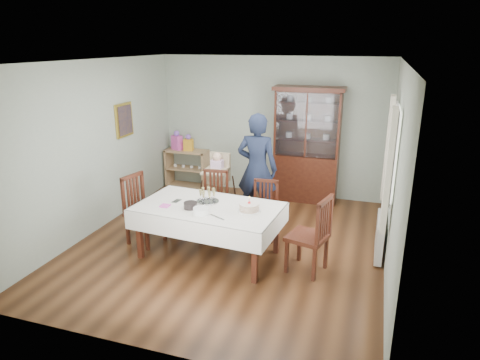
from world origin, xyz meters
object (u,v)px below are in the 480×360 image
at_px(china_cabinet, 307,143).
at_px(chair_far_right, 264,221).
at_px(champagne_tray, 208,198).
at_px(sideboard, 187,168).
at_px(dining_table, 209,231).
at_px(birthday_cake, 249,207).
at_px(high_chair, 218,190).
at_px(chair_end_right, 308,249).
at_px(chair_far_left, 214,213).
at_px(chair_end_left, 145,223).
at_px(gift_bag_pink, 177,141).
at_px(gift_bag_orange, 188,143).
at_px(woman, 257,169).

distance_m(china_cabinet, chair_far_right, 2.09).
bearing_deg(china_cabinet, champagne_tray, -111.01).
height_order(sideboard, chair_far_right, chair_far_right).
bearing_deg(dining_table, birthday_cake, -1.33).
height_order(chair_far_right, high_chair, high_chair).
distance_m(chair_far_right, chair_end_right, 1.18).
relative_size(chair_far_left, chair_end_left, 0.92).
xyz_separation_m(chair_far_right, champagne_tray, (-0.66, -0.68, 0.55)).
distance_m(chair_far_left, gift_bag_pink, 2.49).
relative_size(chair_end_left, gift_bag_orange, 3.11).
distance_m(chair_end_right, woman, 1.90).
bearing_deg(chair_end_right, high_chair, -114.41).
bearing_deg(chair_far_left, dining_table, -79.54).
bearing_deg(champagne_tray, birthday_cake, -13.18).
distance_m(chair_far_right, gift_bag_pink, 3.11).
bearing_deg(high_chair, chair_far_right, -32.96).
relative_size(chair_end_right, birthday_cake, 3.42).
relative_size(chair_far_left, birthday_cake, 3.09).
distance_m(chair_far_left, birthday_cake, 1.34).
distance_m(high_chair, birthday_cake, 1.90).
relative_size(chair_far_left, champagne_tray, 2.98).
bearing_deg(china_cabinet, chair_end_right, -79.36).
relative_size(china_cabinet, chair_end_right, 2.03).
height_order(chair_end_left, birthday_cake, chair_end_left).
xyz_separation_m(chair_far_left, champagne_tray, (0.20, -0.72, 0.53)).
xyz_separation_m(chair_far_right, woman, (-0.28, 0.59, 0.67)).
bearing_deg(chair_end_right, chair_end_left, -77.48).
bearing_deg(champagne_tray, dining_table, -64.89).
height_order(champagne_tray, gift_bag_orange, gift_bag_orange).
relative_size(sideboard, woman, 0.48).
distance_m(china_cabinet, chair_far_left, 2.34).
xyz_separation_m(chair_far_left, birthday_cake, (0.86, -0.88, 0.53)).
relative_size(sideboard, high_chair, 0.80).
bearing_deg(birthday_cake, sideboard, 128.62).
bearing_deg(chair_end_left, champagne_tray, -74.81).
distance_m(china_cabinet, birthday_cake, 2.75).
bearing_deg(sideboard, china_cabinet, -0.49).
relative_size(high_chair, champagne_tray, 3.49).
bearing_deg(high_chair, birthday_cake, -54.45).
relative_size(chair_far_left, high_chair, 0.85).
xyz_separation_m(dining_table, birthday_cake, (0.60, -0.01, 0.43)).
bearing_deg(dining_table, champagne_tray, 115.11).
bearing_deg(chair_far_right, chair_end_left, -160.83).
xyz_separation_m(high_chair, gift_bag_orange, (-1.08, 1.18, 0.51)).
height_order(dining_table, chair_end_left, chair_end_left).
xyz_separation_m(woman, birthday_cake, (0.29, -1.42, -0.12)).
height_order(china_cabinet, chair_far_left, china_cabinet).
distance_m(sideboard, birthday_cake, 3.53).
xyz_separation_m(chair_end_right, champagne_tray, (-1.49, 0.15, 0.50)).
height_order(chair_far_left, chair_end_right, chair_end_right).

